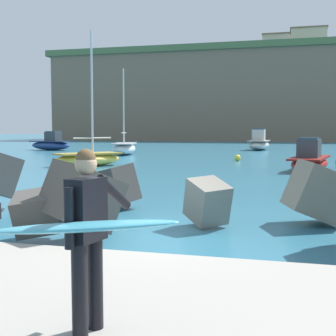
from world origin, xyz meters
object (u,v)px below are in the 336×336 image
surfer_with_board (82,229)px  boat_near_centre (259,143)px  mooring_buoy_inner (238,158)px  boat_far_left (88,158)px  station_building_central (308,43)px  boat_near_left (51,144)px  boat_near_right (310,160)px  boat_far_centre (124,148)px  station_building_west (278,49)px

surfer_with_board → boat_near_centre: bearing=91.4°
surfer_with_board → mooring_buoy_inner: (-1.55, 28.66, -1.06)m
boat_far_left → station_building_central: bearing=79.1°
boat_near_left → boat_near_centre: (21.72, 5.52, 0.07)m
surfer_with_board → station_building_central: bearing=86.8°
boat_near_right → mooring_buoy_inner: boat_near_right is taller
boat_near_centre → boat_far_centre: (-10.89, -12.23, -0.16)m
mooring_buoy_inner → station_building_central: (7.30, 73.24, 20.81)m
surfer_with_board → boat_far_left: boat_far_left is taller
boat_near_right → boat_far_left: 12.77m
boat_near_centre → station_building_central: station_building_central is taller
mooring_buoy_inner → boat_far_centre: bearing=151.8°
boat_near_left → boat_near_right: (25.85, -19.13, -0.12)m
boat_near_left → boat_far_centre: (10.83, -6.71, -0.09)m
boat_near_left → boat_far_centre: 12.74m
surfer_with_board → boat_near_left: (-22.86, 40.98, -0.60)m
mooring_buoy_inner → station_building_west: station_building_west is taller
boat_near_right → boat_near_centre: bearing=99.5°
boat_near_centre → boat_near_right: 24.99m
boat_near_right → mooring_buoy_inner: bearing=123.8°
boat_near_right → boat_far_left: boat_far_left is taller
boat_near_centre → mooring_buoy_inner: boat_near_centre is taller
boat_near_centre → station_building_central: size_ratio=0.59×
boat_far_left → mooring_buoy_inner: 10.79m
mooring_buoy_inner → boat_far_left: bearing=-139.6°
station_building_west → boat_near_centre: bearing=-90.2°
surfer_with_board → boat_far_left: bearing=114.3°
boat_near_left → boat_far_centre: size_ratio=0.73×
boat_near_right → boat_far_centre: boat_far_centre is taller
boat_near_left → surfer_with_board: bearing=-60.9°
boat_far_centre → boat_far_left: bearing=-79.9°
boat_near_centre → boat_far_left: bearing=-109.2°
boat_near_right → station_building_central: bearing=88.0°
boat_near_centre → boat_far_left: size_ratio=0.56×
boat_far_centre → boat_near_right: bearing=-39.6°
surfer_with_board → boat_near_centre: boat_near_centre is taller
boat_far_centre → station_building_west: size_ratio=1.04×
surfer_with_board → boat_near_centre: 46.52m
boat_far_left → boat_near_left: bearing=124.1°
boat_far_centre → station_building_west: bearing=81.7°
boat_near_left → boat_near_centre: 22.41m
boat_near_left → boat_near_right: size_ratio=0.98×
boat_far_centre → mooring_buoy_inner: (10.47, -5.61, -0.36)m
boat_near_centre → boat_near_right: (4.13, -24.64, -0.19)m
surfer_with_board → station_building_west: size_ratio=0.30×
boat_near_centre → boat_far_centre: bearing=-131.7°
boat_near_left → boat_near_right: boat_near_left is taller
mooring_buoy_inner → station_building_west: 84.60m
boat_near_left → station_building_central: size_ratio=0.71×
boat_near_left → boat_far_left: boat_far_left is taller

